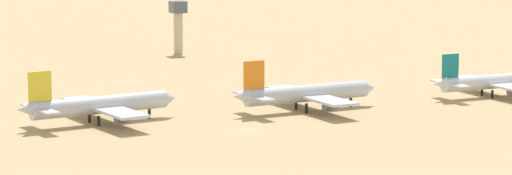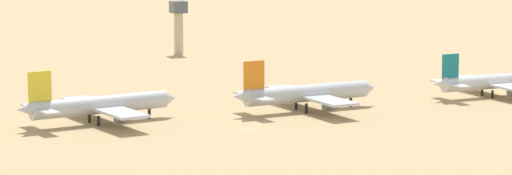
% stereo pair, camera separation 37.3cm
% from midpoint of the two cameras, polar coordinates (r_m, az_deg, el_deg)
% --- Properties ---
extents(ground, '(4000.00, 4000.00, 0.00)m').
position_cam_midpoint_polar(ground, '(304.97, -0.43, -1.91)').
color(ground, tan).
extents(parked_jet_yellow_3, '(42.93, 36.42, 14.18)m').
position_cam_midpoint_polar(parked_jet_yellow_3, '(314.53, -7.12, -0.80)').
color(parked_jet_yellow_3, silver).
rests_on(parked_jet_yellow_3, ground).
extents(parked_jet_orange_4, '(42.86, 36.09, 14.16)m').
position_cam_midpoint_polar(parked_jet_orange_4, '(330.71, 2.20, -0.27)').
color(parked_jet_orange_4, silver).
rests_on(parked_jet_orange_4, ground).
extents(parked_jet_teal_5, '(38.61, 32.36, 12.77)m').
position_cam_midpoint_polar(parked_jet_teal_5, '(360.15, 10.45, 0.25)').
color(parked_jet_teal_5, silver).
rests_on(parked_jet_teal_5, ground).
extents(control_tower, '(5.20, 5.20, 18.73)m').
position_cam_midpoint_polar(control_tower, '(449.25, -3.54, 2.94)').
color(control_tower, '#C6B793').
rests_on(control_tower, ground).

